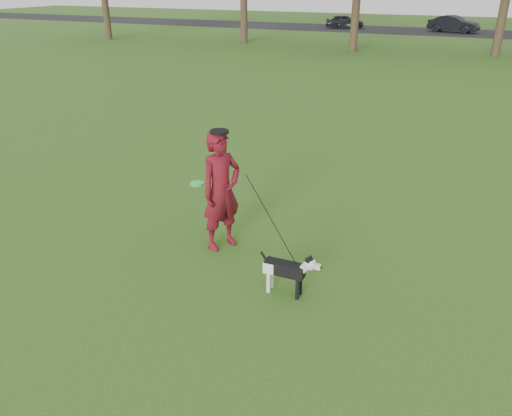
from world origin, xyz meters
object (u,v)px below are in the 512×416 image
at_px(dog, 289,269).
at_px(car_left, 345,21).
at_px(man, 221,191).
at_px(car_mid, 454,24).

distance_m(dog, car_left, 41.39).
relative_size(man, car_mid, 0.51).
xyz_separation_m(man, dog, (1.53, -0.92, -0.58)).
height_order(man, car_mid, man).
distance_m(man, car_mid, 39.42).
bearing_deg(car_mid, dog, -166.79).
bearing_deg(man, car_mid, 25.11).
height_order(dog, car_left, car_left).
bearing_deg(dog, car_left, 103.05).
relative_size(man, car_left, 0.61).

